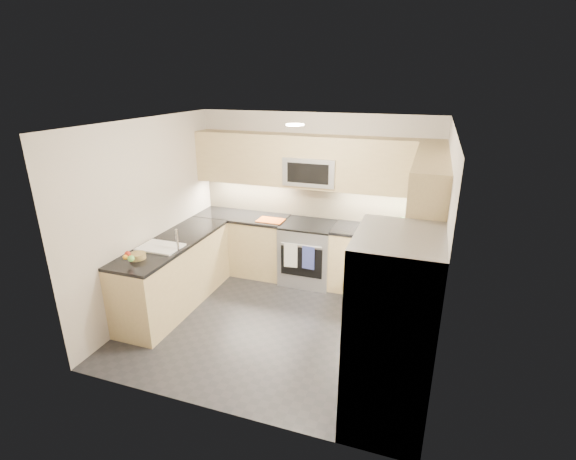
% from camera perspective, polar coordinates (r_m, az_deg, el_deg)
% --- Properties ---
extents(floor, '(3.60, 3.20, 0.00)m').
position_cam_1_polar(floor, '(5.48, -1.22, -12.58)').
color(floor, '#25252A').
rests_on(floor, ground).
extents(ceiling, '(3.60, 3.20, 0.02)m').
position_cam_1_polar(ceiling, '(4.64, -1.45, 14.41)').
color(ceiling, beige).
rests_on(ceiling, wall_back).
extents(wall_back, '(3.60, 0.02, 2.50)m').
position_cam_1_polar(wall_back, '(6.37, 3.67, 4.50)').
color(wall_back, '#BCB1A4').
rests_on(wall_back, floor).
extents(wall_front, '(3.60, 0.02, 2.50)m').
position_cam_1_polar(wall_front, '(3.60, -10.27, -8.63)').
color(wall_front, '#BCB1A4').
rests_on(wall_front, floor).
extents(wall_left, '(0.02, 3.20, 2.50)m').
position_cam_1_polar(wall_left, '(5.76, -18.37, 1.80)').
color(wall_left, '#BCB1A4').
rests_on(wall_left, floor).
extents(wall_right, '(0.02, 3.20, 2.50)m').
position_cam_1_polar(wall_right, '(4.65, 19.98, -2.72)').
color(wall_right, '#BCB1A4').
rests_on(wall_right, floor).
extents(base_cab_back_left, '(1.42, 0.60, 0.90)m').
position_cam_1_polar(base_cab_back_left, '(6.72, -6.17, -1.94)').
color(base_cab_back_left, tan).
rests_on(base_cab_back_left, floor).
extents(base_cab_back_right, '(1.42, 0.60, 0.90)m').
position_cam_1_polar(base_cab_back_right, '(6.18, 12.55, -4.36)').
color(base_cab_back_right, tan).
rests_on(base_cab_back_right, floor).
extents(base_cab_right, '(0.60, 1.70, 0.90)m').
position_cam_1_polar(base_cab_right, '(5.13, 15.53, -9.99)').
color(base_cab_right, tan).
rests_on(base_cab_right, floor).
extents(base_cab_peninsula, '(0.60, 2.00, 0.90)m').
position_cam_1_polar(base_cab_peninsula, '(5.89, -15.17, -5.89)').
color(base_cab_peninsula, tan).
rests_on(base_cab_peninsula, floor).
extents(countertop_back_left, '(1.42, 0.63, 0.04)m').
position_cam_1_polar(countertop_back_left, '(6.56, -6.32, 1.87)').
color(countertop_back_left, black).
rests_on(countertop_back_left, base_cab_back_left).
extents(countertop_back_right, '(1.42, 0.63, 0.04)m').
position_cam_1_polar(countertop_back_right, '(6.01, 12.89, -0.28)').
color(countertop_back_right, black).
rests_on(countertop_back_right, base_cab_back_right).
extents(countertop_right, '(0.63, 1.70, 0.04)m').
position_cam_1_polar(countertop_right, '(4.92, 16.04, -5.23)').
color(countertop_right, black).
rests_on(countertop_right, base_cab_right).
extents(countertop_peninsula, '(0.63, 2.00, 0.04)m').
position_cam_1_polar(countertop_peninsula, '(5.70, -15.59, -1.63)').
color(countertop_peninsula, black).
rests_on(countertop_peninsula, base_cab_peninsula).
extents(upper_cab_back, '(3.60, 0.35, 0.75)m').
position_cam_1_polar(upper_cab_back, '(6.08, 3.34, 9.31)').
color(upper_cab_back, tan).
rests_on(upper_cab_back, wall_back).
extents(upper_cab_right, '(0.35, 1.95, 0.75)m').
position_cam_1_polar(upper_cab_right, '(4.74, 18.69, 5.18)').
color(upper_cab_right, tan).
rests_on(upper_cab_right, wall_right).
extents(backsplash_back, '(3.60, 0.01, 0.51)m').
position_cam_1_polar(backsplash_back, '(6.38, 3.64, 4.01)').
color(backsplash_back, tan).
rests_on(backsplash_back, wall_back).
extents(backsplash_right, '(0.01, 2.30, 0.51)m').
position_cam_1_polar(backsplash_right, '(5.09, 19.86, -1.41)').
color(backsplash_right, tan).
rests_on(backsplash_right, wall_right).
extents(gas_range, '(0.76, 0.65, 0.91)m').
position_cam_1_polar(gas_range, '(6.34, 2.72, -3.18)').
color(gas_range, gray).
rests_on(gas_range, floor).
extents(range_cooktop, '(0.76, 0.65, 0.03)m').
position_cam_1_polar(range_cooktop, '(6.17, 2.79, 0.74)').
color(range_cooktop, black).
rests_on(range_cooktop, gas_range).
extents(oven_door_glass, '(0.62, 0.02, 0.45)m').
position_cam_1_polar(oven_door_glass, '(6.05, 1.84, -4.40)').
color(oven_door_glass, black).
rests_on(oven_door_glass, gas_range).
extents(oven_handle, '(0.60, 0.02, 0.02)m').
position_cam_1_polar(oven_handle, '(5.93, 1.81, -2.10)').
color(oven_handle, '#B2B5BA').
rests_on(oven_handle, gas_range).
extents(microwave, '(0.76, 0.40, 0.40)m').
position_cam_1_polar(microwave, '(6.08, 3.25, 8.11)').
color(microwave, '#A1A3A8').
rests_on(microwave, upper_cab_back).
extents(microwave_door, '(0.60, 0.01, 0.28)m').
position_cam_1_polar(microwave_door, '(5.89, 2.70, 7.72)').
color(microwave_door, black).
rests_on(microwave_door, microwave).
extents(refrigerator, '(0.70, 0.90, 1.80)m').
position_cam_1_polar(refrigerator, '(3.79, 13.89, -13.50)').
color(refrigerator, gray).
rests_on(refrigerator, floor).
extents(fridge_handle_left, '(0.02, 0.02, 1.20)m').
position_cam_1_polar(fridge_handle_left, '(3.64, 7.71, -13.55)').
color(fridge_handle_left, '#B2B5BA').
rests_on(fridge_handle_left, refrigerator).
extents(fridge_handle_right, '(0.02, 0.02, 1.20)m').
position_cam_1_polar(fridge_handle_right, '(3.95, 8.79, -10.77)').
color(fridge_handle_right, '#B2B5BA').
rests_on(fridge_handle_right, refrigerator).
extents(sink_basin, '(0.52, 0.38, 0.16)m').
position_cam_1_polar(sink_basin, '(5.53, -16.99, -2.91)').
color(sink_basin, white).
rests_on(sink_basin, base_cab_peninsula).
extents(faucet, '(0.03, 0.03, 0.28)m').
position_cam_1_polar(faucet, '(5.31, -14.92, -1.32)').
color(faucet, silver).
rests_on(faucet, countertop_peninsula).
extents(utensil_bowl, '(0.38, 0.38, 0.17)m').
position_cam_1_polar(utensil_bowl, '(5.98, 15.25, 0.50)').
color(utensil_bowl, '#51AB49').
rests_on(utensil_bowl, countertop_back_right).
extents(cutting_board, '(0.40, 0.28, 0.01)m').
position_cam_1_polar(cutting_board, '(6.26, -2.39, 1.33)').
color(cutting_board, '#C54E12').
rests_on(cutting_board, countertop_back_left).
extents(fruit_basket, '(0.22, 0.22, 0.07)m').
position_cam_1_polar(fruit_basket, '(5.25, -19.88, -3.37)').
color(fruit_basket, '#9B8148').
rests_on(fruit_basket, countertop_peninsula).
extents(fruit_apple, '(0.07, 0.07, 0.07)m').
position_cam_1_polar(fruit_apple, '(5.13, -21.08, -3.10)').
color(fruit_apple, '#A32212').
rests_on(fruit_apple, fruit_basket).
extents(fruit_pear, '(0.07, 0.07, 0.07)m').
position_cam_1_polar(fruit_pear, '(5.00, -20.67, -3.67)').
color(fruit_pear, '#6BC152').
rests_on(fruit_pear, fruit_basket).
extents(dish_towel_check, '(0.20, 0.04, 0.37)m').
position_cam_1_polar(dish_towel_check, '(6.02, 0.37, -3.49)').
color(dish_towel_check, white).
rests_on(dish_towel_check, oven_handle).
extents(dish_towel_blue, '(0.18, 0.03, 0.34)m').
position_cam_1_polar(dish_towel_blue, '(5.95, 2.79, -3.82)').
color(dish_towel_blue, '#323D8B').
rests_on(dish_towel_blue, oven_handle).
extents(fruit_orange, '(0.06, 0.06, 0.06)m').
position_cam_1_polar(fruit_orange, '(5.06, -21.35, -3.48)').
color(fruit_orange, '#F9AC1B').
rests_on(fruit_orange, fruit_basket).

